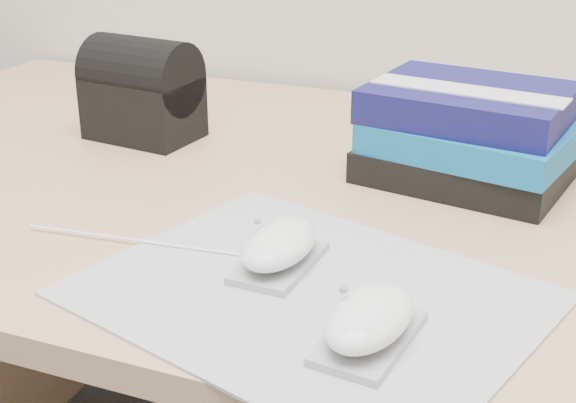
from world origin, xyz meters
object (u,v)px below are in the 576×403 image
at_px(mouse_rear, 279,247).
at_px(mouse_front, 370,320).
at_px(desk, 388,339).
at_px(book_stack, 469,134).
at_px(pouch, 142,90).

height_order(mouse_rear, mouse_front, same).
xyz_separation_m(desk, book_stack, (0.08, 0.02, 0.29)).
distance_m(mouse_rear, book_stack, 0.32).
bearing_deg(mouse_rear, mouse_front, -38.94).
xyz_separation_m(desk, pouch, (-0.36, 0.01, 0.30)).
height_order(mouse_rear, book_stack, book_stack).
bearing_deg(mouse_rear, desk, 81.64).
distance_m(desk, book_stack, 0.30).
height_order(desk, pouch, pouch).
bearing_deg(desk, book_stack, 14.83).
bearing_deg(book_stack, desk, -165.17).
bearing_deg(mouse_rear, pouch, 137.94).
height_order(mouse_front, book_stack, book_stack).
xyz_separation_m(mouse_rear, mouse_front, (0.11, -0.09, 0.00)).
bearing_deg(pouch, desk, -1.63).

